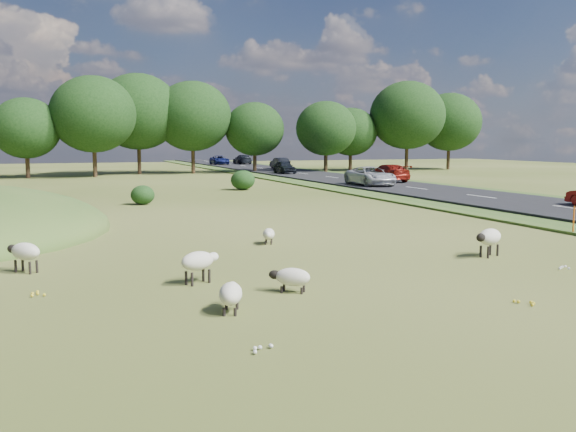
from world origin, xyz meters
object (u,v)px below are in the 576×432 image
Objects in this scene: car_5 at (388,173)px; car_4 at (242,159)px; sheep_5 at (269,234)px; car_6 at (370,176)px; sheep_0 at (25,252)px; car_7 at (280,163)px; sheep_1 at (199,261)px; sheep_2 at (231,294)px; sheep_3 at (489,237)px; car_3 at (219,160)px; marker_post at (574,220)px; sheep_4 at (292,277)px; car_2 at (284,167)px.

car_4 is at bearing -90.00° from car_5.
car_6 is at bearing 166.07° from sheep_5.
car_7 reaches higher than sheep_0.
car_4 is 46.77m from car_5.
sheep_1 is 1.02× the size of sheep_2.
sheep_3 is 0.32× the size of car_7.
sheep_0 is at bearing -34.06° from sheep_3.
car_3 reaches higher than sheep_2.
sheep_3 reaches higher than sheep_0.
car_4 is (14.69, 80.15, 0.31)m from sheep_3.
marker_post is 17.94m from sheep_2.
sheep_3 is at bearing -143.03° from sheep_0.
car_7 is (3.80, 33.04, -0.06)m from car_6.
car_3 reaches higher than sheep_0.
sheep_5 is at bearing -3.67° from sheep_2.
marker_post is 1.09× the size of sheep_4.
sheep_4 is 85.70m from car_4.
car_5 is at bearing 164.66° from sheep_5.
marker_post is 0.28× the size of car_7.
car_6 is 1.28× the size of car_7.
sheep_4 is 0.21× the size of car_5.
car_4 reaches higher than sheep_3.
sheep_5 is at bearing 29.09° from sheep_1.
sheep_3 is 0.27× the size of car_4.
car_6 is (16.98, 24.30, 0.64)m from sheep_5.
car_7 is (0.00, 29.10, -0.06)m from car_5.
car_7 is (24.73, 63.13, 0.33)m from sheep_1.
car_6 is at bearing 45.99° from car_5.
sheep_0 is 0.24× the size of car_3.
marker_post is at bearing 82.22° from car_7.
car_3 is at bearing -171.80° from sheep_5.
car_4 is 17.67m from car_7.
sheep_3 is at bearing -102.25° from car_2.
marker_post reaches higher than sheep_4.
sheep_3 is at bearing 66.24° from car_5.
car_4 is (24.73, 80.80, 0.35)m from sheep_1.
car_2 is (16.98, 45.04, 0.58)m from sheep_5.
sheep_4 is at bearing -36.09° from sheep_2.
sheep_3 is 51.36m from car_2.
car_7 is at bearing 72.83° from car_2.
sheep_5 is at bearing 170.57° from marker_post.
car_4 reaches higher than sheep_0.
sheep_3 is at bearing -155.19° from marker_post.
sheep_2 is at bearing 73.61° from car_4.
car_5 is at bearing 75.02° from marker_post.
marker_post is at bearing -131.69° from sheep_0.
sheep_1 is at bearing -104.58° from car_3.
car_2 is 29.64m from car_3.
sheep_1 reaches higher than sheep_4.
sheep_1 is at bearing -20.25° from sheep_3.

